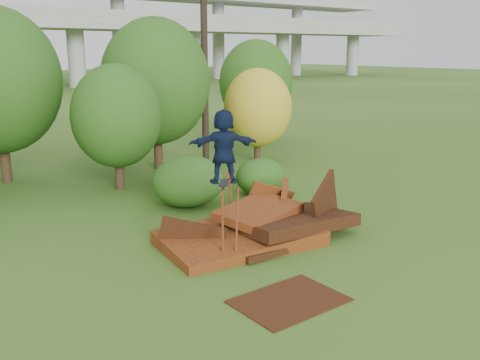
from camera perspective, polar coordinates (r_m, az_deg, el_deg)
ground at (r=13.42m, az=8.07°, el=-7.76°), size 240.00×240.00×0.00m
scrap_pile at (r=14.07m, az=2.25°, el=-5.14°), size 5.69×3.00×1.97m
grind_rail at (r=13.54m, az=-1.42°, el=-1.68°), size 1.95×2.21×1.76m
skateboard at (r=12.61m, az=-1.72°, el=-0.33°), size 0.63×0.68×0.08m
skater at (r=12.43m, az=-1.75°, el=3.62°), size 1.66×1.21×1.74m
flat_plate at (r=10.98m, az=5.27°, el=-12.69°), size 2.15×1.55×0.03m
tree_2 at (r=19.21m, az=-13.04°, el=6.64°), size 3.15×3.15×4.44m
tree_3 at (r=22.30m, az=-8.99°, el=10.32°), size 4.45×4.45×6.17m
tree_4 at (r=23.50m, az=1.90°, el=7.69°), size 2.98×2.98×4.12m
tree_5 at (r=28.25m, az=1.69°, el=10.32°), size 3.84×3.84×5.40m
shrub_left at (r=17.05m, az=-5.57°, el=-0.12°), size 2.35×2.17×1.63m
shrub_right at (r=18.35m, az=2.23°, el=0.35°), size 1.78×1.63×1.26m
utility_pole at (r=22.24m, az=-3.85°, el=15.23°), size 1.40×0.28×10.77m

